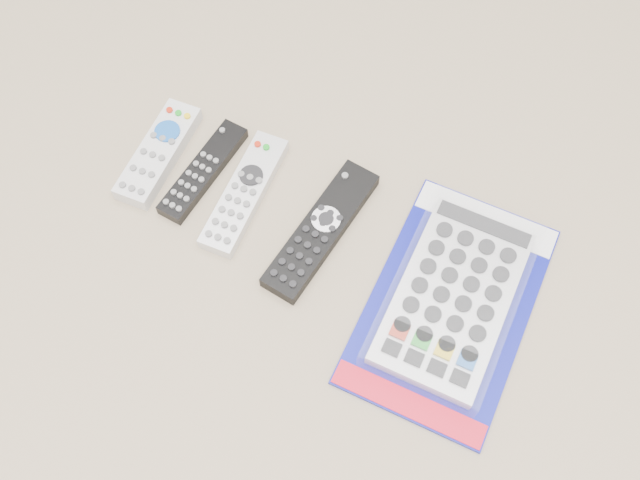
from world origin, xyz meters
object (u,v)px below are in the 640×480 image
at_px(remote_silver_dvd, 244,193).
at_px(remote_large_black, 321,230).
at_px(remote_small_grey, 158,153).
at_px(jumbo_remote_packaged, 453,296).
at_px(remote_slim_black, 203,171).

distance_m(remote_silver_dvd, remote_large_black, 0.11).
relative_size(remote_small_grey, remote_large_black, 0.77).
height_order(remote_large_black, jumbo_remote_packaged, jumbo_remote_packaged).
distance_m(remote_small_grey, remote_large_black, 0.25).
bearing_deg(jumbo_remote_packaged, remote_silver_dvd, 175.52).
xyz_separation_m(remote_small_grey, remote_slim_black, (0.07, -0.00, -0.00)).
bearing_deg(remote_silver_dvd, remote_slim_black, 171.08).
bearing_deg(remote_large_black, remote_small_grey, -175.70).
xyz_separation_m(remote_slim_black, jumbo_remote_packaged, (0.36, -0.05, 0.01)).
bearing_deg(remote_small_grey, remote_silver_dvd, -5.30).
height_order(remote_small_grey, remote_slim_black, remote_small_grey).
xyz_separation_m(remote_small_grey, remote_large_black, (0.25, -0.02, -0.00)).
bearing_deg(remote_silver_dvd, remote_small_grey, 174.88).
bearing_deg(remote_silver_dvd, remote_large_black, -6.41).
bearing_deg(remote_slim_black, remote_large_black, 0.33).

